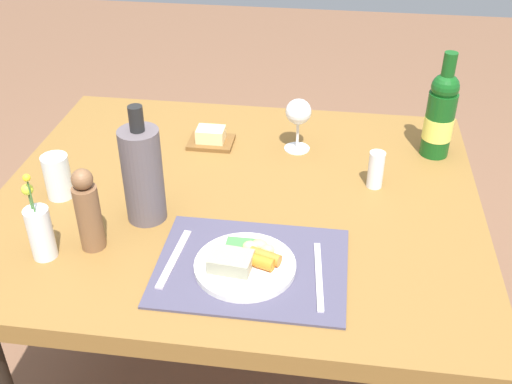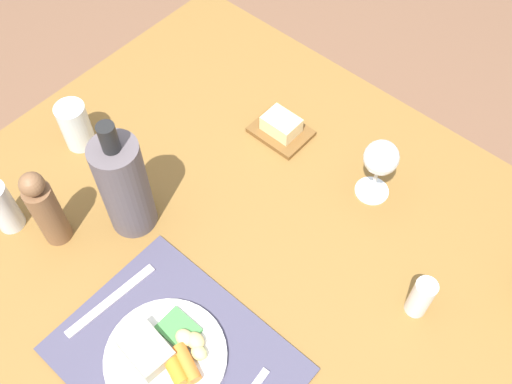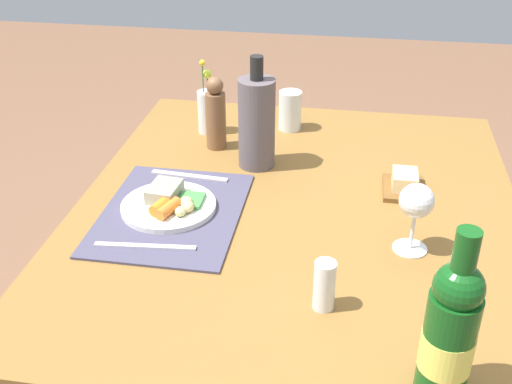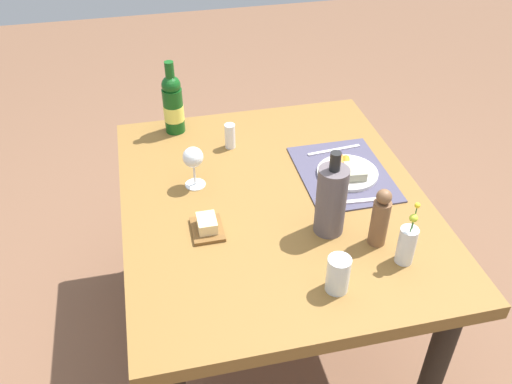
# 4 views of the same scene
# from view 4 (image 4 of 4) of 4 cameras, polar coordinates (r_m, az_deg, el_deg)

# --- Properties ---
(ground_plane) EXTENTS (8.00, 8.00, 0.00)m
(ground_plane) POSITION_cam_4_polar(r_m,az_deg,el_deg) (2.41, 1.53, -14.32)
(ground_plane) COLOR brown
(dining_table) EXTENTS (1.23, 1.04, 0.73)m
(dining_table) POSITION_cam_4_polar(r_m,az_deg,el_deg) (1.95, 1.83, -2.82)
(dining_table) COLOR brown
(dining_table) RESTS_ON ground_plane
(placemat) EXTENTS (0.42, 0.32, 0.01)m
(placemat) POSITION_cam_4_polar(r_m,az_deg,el_deg) (2.02, 9.11, 1.94)
(placemat) COLOR #454157
(placemat) RESTS_ON dining_table
(dinner_plate) EXTENTS (0.22, 0.22, 0.05)m
(dinner_plate) POSITION_cam_4_polar(r_m,az_deg,el_deg) (2.01, 9.51, 2.16)
(dinner_plate) COLOR white
(dinner_plate) RESTS_ON placemat
(fork) EXTENTS (0.03, 0.20, 0.00)m
(fork) POSITION_cam_4_polar(r_m,az_deg,el_deg) (1.90, 10.97, -0.90)
(fork) COLOR silver
(fork) RESTS_ON placemat
(knife) EXTENTS (0.03, 0.22, 0.00)m
(knife) POSITION_cam_4_polar(r_m,az_deg,el_deg) (2.14, 8.17, 4.37)
(knife) COLOR silver
(knife) RESTS_ON placemat
(pepper_mill) EXTENTS (0.06, 0.06, 0.20)m
(pepper_mill) POSITION_cam_4_polar(r_m,az_deg,el_deg) (1.70, 12.87, -2.70)
(pepper_mill) COLOR brown
(pepper_mill) RESTS_ON dining_table
(butter_dish) EXTENTS (0.13, 0.10, 0.05)m
(butter_dish) POSITION_cam_4_polar(r_m,az_deg,el_deg) (1.75, -5.14, -3.57)
(butter_dish) COLOR brown
(butter_dish) RESTS_ON dining_table
(cooler_bottle) EXTENTS (0.10, 0.10, 0.30)m
(cooler_bottle) POSITION_cam_4_polar(r_m,az_deg,el_deg) (1.70, 7.87, -0.81)
(cooler_bottle) COLOR #5A5054
(cooler_bottle) RESTS_ON dining_table
(wine_bottle) EXTENTS (0.08, 0.08, 0.30)m
(wine_bottle) POSITION_cam_4_polar(r_m,az_deg,el_deg) (2.22, -8.69, 9.10)
(wine_bottle) COLOR #124E18
(wine_bottle) RESTS_ON dining_table
(wine_glass) EXTENTS (0.07, 0.07, 0.16)m
(wine_glass) POSITION_cam_4_polar(r_m,az_deg,el_deg) (1.89, -6.60, 3.47)
(wine_glass) COLOR white
(wine_glass) RESTS_ON dining_table
(salt_shaker) EXTENTS (0.04, 0.04, 0.10)m
(salt_shaker) POSITION_cam_4_polar(r_m,az_deg,el_deg) (2.13, -2.74, 5.88)
(salt_shaker) COLOR white
(salt_shaker) RESTS_ON dining_table
(water_tumbler) EXTENTS (0.07, 0.07, 0.12)m
(water_tumbler) POSITION_cam_4_polar(r_m,az_deg,el_deg) (1.56, 8.56, -8.70)
(water_tumbler) COLOR silver
(water_tumbler) RESTS_ON dining_table
(flower_vase) EXTENTS (0.05, 0.05, 0.22)m
(flower_vase) POSITION_cam_4_polar(r_m,az_deg,el_deg) (1.67, 15.52, -5.25)
(flower_vase) COLOR silver
(flower_vase) RESTS_ON dining_table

